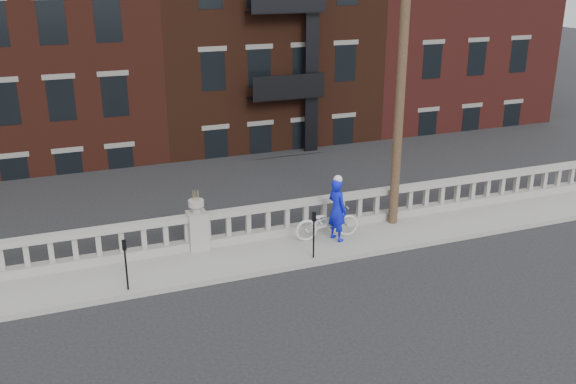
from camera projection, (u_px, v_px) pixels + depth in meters
name	position (u px, v px, depth m)	size (l,w,h in m)	color
ground	(239.00, 319.00, 15.08)	(120.00, 120.00, 0.00)	black
sidewalk	(207.00, 264.00, 17.69)	(32.00, 2.20, 0.15)	gray
balustrade	(198.00, 232.00, 18.33)	(28.00, 0.34, 1.03)	gray
planter_pedestal	(197.00, 226.00, 18.26)	(0.55, 0.55, 1.76)	gray
lower_level	(122.00, 66.00, 34.58)	(80.00, 44.00, 20.80)	#605E59
utility_pole	(402.00, 60.00, 18.58)	(1.60, 0.28, 10.00)	#422D1E
parking_meter_c	(125.00, 259.00, 15.86)	(0.10, 0.09, 1.36)	black
parking_meter_d	(314.00, 230.00, 17.60)	(0.10, 0.09, 1.36)	black
bicycle	(327.00, 222.00, 18.98)	(0.68, 1.96, 1.03)	silver
cyclist	(337.00, 210.00, 18.74)	(0.69, 0.45, 1.90)	#0D15C8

